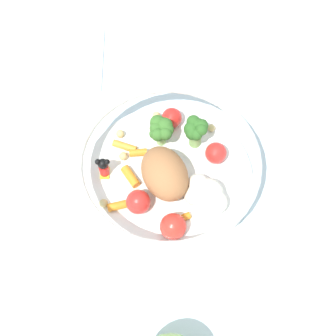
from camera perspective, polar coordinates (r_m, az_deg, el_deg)
name	(u,v)px	position (r m, az deg, el deg)	size (l,w,h in m)	color
ground_plane	(165,187)	(0.66, -0.37, -2.25)	(2.40, 2.40, 0.00)	silver
food_container	(171,170)	(0.63, 0.38, -0.23)	(0.24, 0.24, 0.07)	white
folded_napkin	(65,58)	(0.79, -11.99, 12.44)	(0.13, 0.12, 0.01)	white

